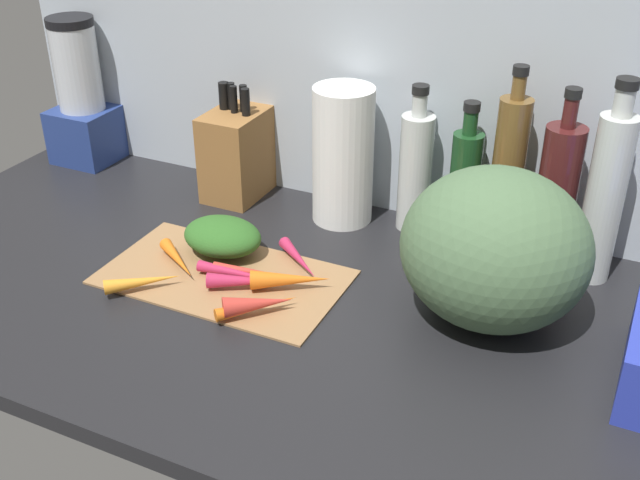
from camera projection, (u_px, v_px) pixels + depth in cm
name	position (u px, v px, depth cm)	size (l,w,h in cm)	color
ground_plane	(307.00, 308.00, 130.46)	(170.00, 80.00, 3.00)	black
wall_back	(396.00, 64.00, 145.06)	(170.00, 3.00, 60.00)	#ADB7C1
cutting_board	(225.00, 275.00, 135.97)	(42.24, 24.10, 0.80)	#997047
carrot_0	(251.00, 272.00, 134.17)	(2.04, 2.04, 13.55)	red
carrot_1	(258.00, 304.00, 124.33)	(3.55, 3.55, 11.16)	red
carrot_2	(290.00, 279.00, 130.80)	(3.36, 3.36, 13.50)	orange
carrot_3	(142.00, 282.00, 130.93)	(2.59, 2.59, 12.72)	orange
carrot_4	(243.00, 274.00, 133.47)	(2.06, 2.06, 16.81)	#B2264C
carrot_5	(257.00, 306.00, 124.93)	(2.18, 2.18, 13.75)	orange
carrot_6	(178.00, 259.00, 137.58)	(2.30, 2.30, 12.67)	orange
carrot_7	(299.00, 259.00, 137.78)	(2.18, 2.18, 13.32)	#B2264C
carrot_8	(248.00, 281.00, 130.97)	(2.72, 2.72, 13.85)	#B2264C
carrot_greens_pile	(223.00, 236.00, 140.74)	(14.85, 11.43, 6.28)	#2D6023
winter_squash	(495.00, 249.00, 119.07)	(29.54, 27.18, 25.75)	#4C6B47
knife_block	(239.00, 152.00, 160.59)	(10.50, 16.30, 23.80)	olive
blender_appliance	(82.00, 101.00, 173.93)	(13.33, 13.33, 32.78)	navy
paper_towel_roll	(343.00, 156.00, 148.65)	(11.82, 11.82, 27.06)	white
bottle_0	(415.00, 170.00, 146.30)	(6.32, 6.32, 28.71)	silver
bottle_1	(464.00, 183.00, 143.28)	(5.68, 5.68, 26.95)	#19421E
bottle_2	(507.00, 174.00, 137.77)	(5.86, 5.86, 34.78)	brown
bottle_3	(556.00, 194.00, 134.25)	(7.00, 7.00, 32.58)	#471919
bottle_4	(605.00, 195.00, 128.67)	(6.38, 6.38, 35.85)	silver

